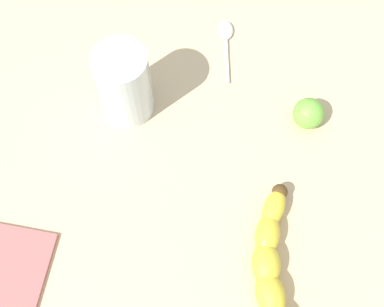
# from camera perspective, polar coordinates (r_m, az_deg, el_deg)

# --- Properties ---
(wooden_tabletop) EXTENTS (1.20, 1.20, 0.03)m
(wooden_tabletop) POSITION_cam_1_polar(r_m,az_deg,el_deg) (0.70, -0.36, -5.39)
(wooden_tabletop) COLOR beige
(wooden_tabletop) RESTS_ON ground
(banana) EXTENTS (0.18, 0.18, 0.04)m
(banana) POSITION_cam_1_polar(r_m,az_deg,el_deg) (0.65, 9.17, -13.50)
(banana) COLOR yellow
(banana) RESTS_ON wooden_tabletop
(smoothie_glass) EXTENTS (0.07, 0.07, 0.12)m
(smoothie_glass) POSITION_cam_1_polar(r_m,az_deg,el_deg) (0.70, -7.45, 7.43)
(smoothie_glass) COLOR silver
(smoothie_glass) RESTS_ON wooden_tabletop
(lime_fruit) EXTENTS (0.04, 0.04, 0.04)m
(lime_fruit) POSITION_cam_1_polar(r_m,az_deg,el_deg) (0.73, 12.77, 4.35)
(lime_fruit) COLOR #75C142
(lime_fruit) RESTS_ON wooden_tabletop
(teaspoon) EXTENTS (0.09, 0.09, 0.01)m
(teaspoon) POSITION_cam_1_polar(r_m,az_deg,el_deg) (0.81, 3.72, 13.08)
(teaspoon) COLOR silver
(teaspoon) RESTS_ON wooden_tabletop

